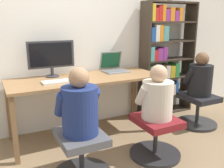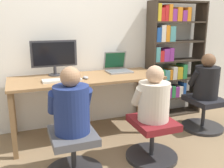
{
  "view_description": "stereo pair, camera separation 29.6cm",
  "coord_description": "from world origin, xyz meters",
  "px_view_note": "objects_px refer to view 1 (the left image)",
  "views": [
    {
      "loc": [
        -1.05,
        -2.44,
        1.43
      ],
      "look_at": [
        0.24,
        0.12,
        0.7
      ],
      "focal_mm": 40.0,
      "sensor_mm": 36.0,
      "label": 1
    },
    {
      "loc": [
        -0.78,
        -2.56,
        1.43
      ],
      "look_at": [
        0.24,
        0.12,
        0.7
      ],
      "focal_mm": 40.0,
      "sensor_mm": 36.0,
      "label": 2
    }
  ],
  "objects_px": {
    "office_chair_left": "(81,154)",
    "person_near_shelf": "(200,77)",
    "keyboard": "(62,81)",
    "person_at_laptop": "(157,96)",
    "office_chair_right": "(156,136)",
    "desktop_monitor": "(51,57)",
    "person_at_monitor": "(80,107)",
    "laptop": "(114,67)",
    "office_chair_side": "(198,109)",
    "bookshelf": "(163,60)"
  },
  "relations": [
    {
      "from": "laptop",
      "to": "person_at_laptop",
      "type": "distance_m",
      "value": 0.99
    },
    {
      "from": "person_at_laptop",
      "to": "person_at_monitor",
      "type": "bearing_deg",
      "value": 179.65
    },
    {
      "from": "keyboard",
      "to": "person_at_laptop",
      "type": "relative_size",
      "value": 0.78
    },
    {
      "from": "office_chair_left",
      "to": "person_near_shelf",
      "type": "xyz_separation_m",
      "value": [
        1.87,
        0.41,
        0.45
      ]
    },
    {
      "from": "laptop",
      "to": "person_near_shelf",
      "type": "height_order",
      "value": "person_near_shelf"
    },
    {
      "from": "person_at_monitor",
      "to": "office_chair_left",
      "type": "bearing_deg",
      "value": -90.0
    },
    {
      "from": "laptop",
      "to": "office_chair_left",
      "type": "distance_m",
      "value": 1.42
    },
    {
      "from": "desktop_monitor",
      "to": "office_chair_right",
      "type": "relative_size",
      "value": 1.02
    },
    {
      "from": "bookshelf",
      "to": "person_at_monitor",
      "type": "bearing_deg",
      "value": -149.3
    },
    {
      "from": "office_chair_left",
      "to": "person_near_shelf",
      "type": "height_order",
      "value": "person_near_shelf"
    },
    {
      "from": "office_chair_right",
      "to": "desktop_monitor",
      "type": "bearing_deg",
      "value": 128.66
    },
    {
      "from": "person_at_monitor",
      "to": "bookshelf",
      "type": "bearing_deg",
      "value": 30.7
    },
    {
      "from": "desktop_monitor",
      "to": "office_chair_right",
      "type": "height_order",
      "value": "desktop_monitor"
    },
    {
      "from": "office_chair_right",
      "to": "person_near_shelf",
      "type": "height_order",
      "value": "person_near_shelf"
    },
    {
      "from": "keyboard",
      "to": "office_chair_right",
      "type": "distance_m",
      "value": 1.2
    },
    {
      "from": "person_at_laptop",
      "to": "office_chair_side",
      "type": "bearing_deg",
      "value": 21.69
    },
    {
      "from": "desktop_monitor",
      "to": "person_at_laptop",
      "type": "bearing_deg",
      "value": -51.24
    },
    {
      "from": "desktop_monitor",
      "to": "keyboard",
      "type": "height_order",
      "value": "desktop_monitor"
    },
    {
      "from": "office_chair_right",
      "to": "office_chair_side",
      "type": "bearing_deg",
      "value": 21.88
    },
    {
      "from": "desktop_monitor",
      "to": "office_chair_side",
      "type": "relative_size",
      "value": 1.02
    },
    {
      "from": "bookshelf",
      "to": "office_chair_side",
      "type": "xyz_separation_m",
      "value": [
        0.17,
        -0.6,
        -0.63
      ]
    },
    {
      "from": "person_at_laptop",
      "to": "person_near_shelf",
      "type": "bearing_deg",
      "value": 21.89
    },
    {
      "from": "person_at_laptop",
      "to": "person_near_shelf",
      "type": "height_order",
      "value": "person_near_shelf"
    },
    {
      "from": "person_at_monitor",
      "to": "person_near_shelf",
      "type": "xyz_separation_m",
      "value": [
        1.87,
        0.41,
        -0.01
      ]
    },
    {
      "from": "desktop_monitor",
      "to": "laptop",
      "type": "height_order",
      "value": "desktop_monitor"
    },
    {
      "from": "office_chair_right",
      "to": "bookshelf",
      "type": "distance_m",
      "value": 1.47
    },
    {
      "from": "office_chair_left",
      "to": "office_chair_side",
      "type": "xyz_separation_m",
      "value": [
        1.87,
        0.41,
        0.0
      ]
    },
    {
      "from": "person_at_laptop",
      "to": "bookshelf",
      "type": "height_order",
      "value": "bookshelf"
    },
    {
      "from": "laptop",
      "to": "office_chair_left",
      "type": "bearing_deg",
      "value": -130.86
    },
    {
      "from": "laptop",
      "to": "desktop_monitor",
      "type": "bearing_deg",
      "value": 176.42
    },
    {
      "from": "keyboard",
      "to": "bookshelf",
      "type": "distance_m",
      "value": 1.69
    },
    {
      "from": "keyboard",
      "to": "person_near_shelf",
      "type": "bearing_deg",
      "value": -8.85
    },
    {
      "from": "desktop_monitor",
      "to": "bookshelf",
      "type": "xyz_separation_m",
      "value": [
        1.68,
        -0.02,
        -0.15
      ]
    },
    {
      "from": "keyboard",
      "to": "bookshelf",
      "type": "relative_size",
      "value": 0.26
    },
    {
      "from": "person_at_monitor",
      "to": "office_chair_side",
      "type": "bearing_deg",
      "value": 12.18
    },
    {
      "from": "laptop",
      "to": "keyboard",
      "type": "relative_size",
      "value": 0.74
    },
    {
      "from": "office_chair_side",
      "to": "person_near_shelf",
      "type": "relative_size",
      "value": 0.94
    },
    {
      "from": "person_at_monitor",
      "to": "person_at_laptop",
      "type": "relative_size",
      "value": 1.08
    },
    {
      "from": "office_chair_left",
      "to": "office_chair_right",
      "type": "distance_m",
      "value": 0.84
    },
    {
      "from": "person_at_laptop",
      "to": "bookshelf",
      "type": "bearing_deg",
      "value": 49.84
    },
    {
      "from": "keyboard",
      "to": "person_near_shelf",
      "type": "height_order",
      "value": "person_near_shelf"
    },
    {
      "from": "keyboard",
      "to": "office_chair_left",
      "type": "relative_size",
      "value": 0.8
    },
    {
      "from": "bookshelf",
      "to": "person_at_laptop",
      "type": "bearing_deg",
      "value": -130.16
    },
    {
      "from": "bookshelf",
      "to": "office_chair_left",
      "type": "bearing_deg",
      "value": -149.19
    },
    {
      "from": "office_chair_side",
      "to": "keyboard",
      "type": "bearing_deg",
      "value": 171.02
    },
    {
      "from": "office_chair_right",
      "to": "person_at_monitor",
      "type": "relative_size",
      "value": 0.91
    },
    {
      "from": "person_at_laptop",
      "to": "office_chair_side",
      "type": "xyz_separation_m",
      "value": [
        1.03,
        0.41,
        -0.44
      ]
    },
    {
      "from": "office_chair_left",
      "to": "person_near_shelf",
      "type": "relative_size",
      "value": 0.94
    },
    {
      "from": "laptop",
      "to": "person_at_monitor",
      "type": "bearing_deg",
      "value": -130.99
    },
    {
      "from": "desktop_monitor",
      "to": "office_chair_right",
      "type": "bearing_deg",
      "value": -51.34
    }
  ]
}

